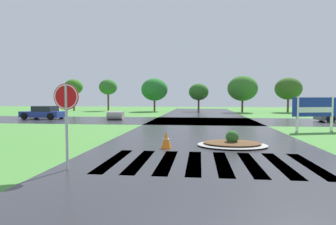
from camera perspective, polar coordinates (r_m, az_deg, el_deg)
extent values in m
cube|color=#2B2B30|center=(13.69, 7.60, -5.82)|extent=(9.36, 80.00, 0.01)
cube|color=#2B2B30|center=(25.50, 7.08, -1.70)|extent=(90.00, 8.42, 0.01)
cube|color=white|center=(9.78, -10.91, -9.45)|extent=(0.45, 3.56, 0.01)
cube|color=white|center=(9.55, -5.67, -9.71)|extent=(0.45, 3.56, 0.01)
cube|color=white|center=(9.41, -0.23, -9.90)|extent=(0.45, 3.56, 0.01)
cube|color=white|center=(9.35, 5.34, -9.99)|extent=(0.45, 3.56, 0.01)
cube|color=white|center=(9.38, 10.94, -10.00)|extent=(0.45, 3.56, 0.01)
cube|color=white|center=(9.49, 16.44, -9.91)|extent=(0.45, 3.56, 0.01)
cube|color=white|center=(9.69, 21.77, -9.74)|extent=(0.45, 3.56, 0.01)
cube|color=white|center=(9.96, 26.84, -9.50)|extent=(0.45, 3.56, 0.01)
cylinder|color=#B2B5BA|center=(8.69, -19.85, -2.96)|extent=(0.08, 0.08, 2.46)
cylinder|color=red|center=(8.64, -19.96, 3.03)|extent=(0.76, 0.04, 0.76)
torus|color=white|center=(8.64, -19.96, 3.03)|extent=(0.73, 0.06, 0.73)
cube|color=white|center=(20.47, 30.27, -0.24)|extent=(0.15, 0.15, 2.17)
cube|color=white|center=(19.05, 24.74, -0.32)|extent=(0.15, 0.15, 2.17)
cube|color=navy|center=(19.72, 27.63, 1.00)|extent=(2.95, 0.89, 1.19)
cube|color=white|center=(19.72, 27.62, 0.49)|extent=(2.25, 0.71, 0.33)
ellipsoid|color=#9E9B93|center=(12.60, 12.86, -6.39)|extent=(3.02, 2.29, 0.12)
ellipsoid|color=brown|center=(12.59, 12.86, -5.99)|extent=(2.48, 1.88, 0.10)
sphere|color=#2D6023|center=(12.55, 12.88, -4.86)|extent=(0.56, 0.56, 0.56)
cube|color=navy|center=(30.42, -23.99, -0.32)|extent=(4.24, 2.06, 0.58)
cube|color=#1E232B|center=(30.26, -23.64, 0.72)|extent=(2.14, 1.70, 0.53)
cylinder|color=black|center=(30.51, -27.14, -0.64)|extent=(0.65, 0.27, 0.64)
cylinder|color=black|center=(31.98, -25.12, -0.44)|extent=(0.65, 0.27, 0.64)
cylinder|color=black|center=(28.88, -22.73, -0.73)|extent=(0.65, 0.27, 0.64)
cylinder|color=black|center=(30.43, -20.83, -0.51)|extent=(0.65, 0.27, 0.64)
cylinder|color=black|center=(28.78, 28.66, -0.88)|extent=(0.64, 0.22, 0.64)
cylinder|color=black|center=(27.12, 30.13, -1.14)|extent=(0.64, 0.22, 0.64)
cylinder|color=#9E9B93|center=(26.90, -10.60, -0.61)|extent=(1.52, 0.90, 0.83)
cone|color=orange|center=(11.81, -0.36, -5.55)|extent=(0.44, 0.44, 0.69)
torus|color=white|center=(11.81, -0.36, -5.38)|extent=(0.27, 0.27, 0.04)
cube|color=orange|center=(11.87, -0.36, -7.12)|extent=(0.36, 0.36, 0.03)
cylinder|color=#4C3823|center=(47.13, -18.54, 2.04)|extent=(0.28, 0.28, 2.80)
ellipsoid|color=#347020|center=(47.15, -18.59, 4.96)|extent=(2.85, 2.85, 2.43)
cylinder|color=#4C3823|center=(45.89, -12.01, 2.10)|extent=(0.28, 0.28, 2.78)
ellipsoid|color=#316D28|center=(45.92, -12.04, 5.08)|extent=(2.85, 2.85, 2.43)
cylinder|color=#4C3823|center=(42.97, -2.75, 1.52)|extent=(0.28, 0.28, 1.91)
ellipsoid|color=#25712B|center=(42.98, -2.76, 4.68)|extent=(4.02, 4.02, 3.42)
cylinder|color=#4C3823|center=(42.87, 6.22, 1.50)|extent=(0.28, 0.28, 1.91)
ellipsoid|color=#2B5F22|center=(42.87, 6.24, 4.17)|extent=(2.98, 2.98, 2.53)
cylinder|color=#4C3823|center=(41.58, 14.83, 1.39)|extent=(0.28, 0.28, 1.93)
ellipsoid|color=#367028|center=(41.59, 14.88, 4.76)|extent=(4.23, 4.23, 3.60)
cylinder|color=#4C3823|center=(44.05, 23.14, 1.42)|extent=(0.28, 0.28, 2.07)
ellipsoid|color=#365C1F|center=(44.06, 23.20, 4.47)|extent=(3.74, 3.74, 3.18)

